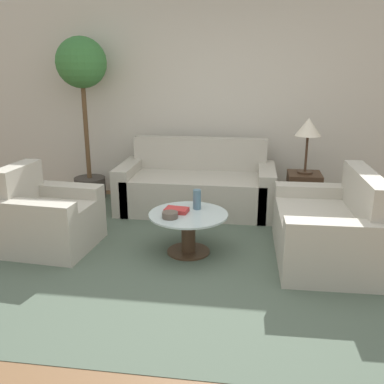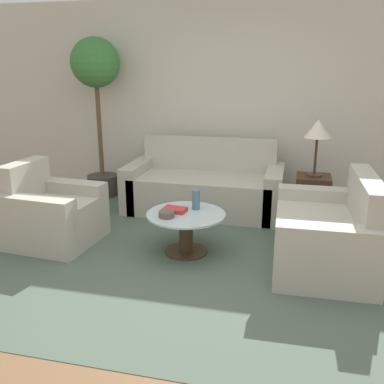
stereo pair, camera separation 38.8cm
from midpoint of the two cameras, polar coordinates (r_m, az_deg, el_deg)
name	(u,v)px [view 2 (the right image)]	position (r m, az deg, el deg)	size (l,w,h in m)	color
ground_plane	(181,285)	(3.68, 1.59, -12.41)	(14.00, 14.00, 0.00)	brown
wall_back	(231,102)	(5.84, 7.18, 11.82)	(10.00, 0.06, 2.60)	beige
rug	(186,252)	(4.27, 1.83, -8.02)	(3.76, 3.52, 0.01)	#4C5B4C
sofa_main	(205,187)	(5.43, 3.82, 0.64)	(1.93, 0.90, 0.87)	#B2AD9E
armchair	(50,215)	(4.60, -16.14, -3.06)	(0.88, 0.86, 0.84)	#B2AD9E
loveseat	(331,236)	(4.17, 20.61, -5.56)	(0.88, 1.30, 0.85)	#B2AD9E
coffee_table	(186,227)	(4.17, 1.87, -4.77)	(0.77, 0.77, 0.41)	#422D1E
side_table	(312,197)	(5.34, 17.75, -0.70)	(0.39, 0.39, 0.52)	#422D1E
table_lamp	(318,131)	(5.17, 18.54, 7.71)	(0.30, 0.30, 0.66)	#422D1E
potted_plant	(97,84)	(5.89, -10.72, 13.95)	(0.64, 0.64, 2.13)	#3D3833
vase	(196,200)	(4.21, 3.17, -1.05)	(0.08, 0.08, 0.20)	slate
bowl	(167,214)	(4.01, -0.65, -3.03)	(0.15, 0.15, 0.06)	brown
book_stack	(175,210)	(4.16, 0.35, -2.41)	(0.24, 0.18, 0.04)	#BC3333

